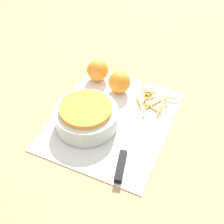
% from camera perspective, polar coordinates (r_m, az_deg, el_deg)
% --- Properties ---
extents(ground_plane, '(4.00, 4.00, 0.00)m').
position_cam_1_polar(ground_plane, '(0.95, 0.00, -1.54)').
color(ground_plane, tan).
extents(cutting_board, '(0.41, 0.34, 0.01)m').
position_cam_1_polar(cutting_board, '(0.94, 0.00, -1.41)').
color(cutting_board, silver).
rests_on(cutting_board, ground_plane).
extents(bowl_speckled, '(0.18, 0.18, 0.07)m').
position_cam_1_polar(bowl_speckled, '(0.91, -4.72, -0.70)').
color(bowl_speckled, silver).
rests_on(bowl_speckled, cutting_board).
extents(knife, '(0.24, 0.08, 0.02)m').
position_cam_1_polar(knife, '(0.84, 1.94, -8.29)').
color(knife, black).
rests_on(knife, cutting_board).
extents(orange_left, '(0.07, 0.07, 0.07)m').
position_cam_1_polar(orange_left, '(1.01, 1.35, 5.50)').
color(orange_left, orange).
rests_on(orange_left, cutting_board).
extents(orange_right, '(0.07, 0.07, 0.07)m').
position_cam_1_polar(orange_right, '(1.06, -2.62, 7.64)').
color(orange_right, orange).
rests_on(orange_right, cutting_board).
extents(peel_pile, '(0.14, 0.14, 0.01)m').
position_cam_1_polar(peel_pile, '(1.00, 7.15, 2.07)').
color(peel_pile, orange).
rests_on(peel_pile, cutting_board).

